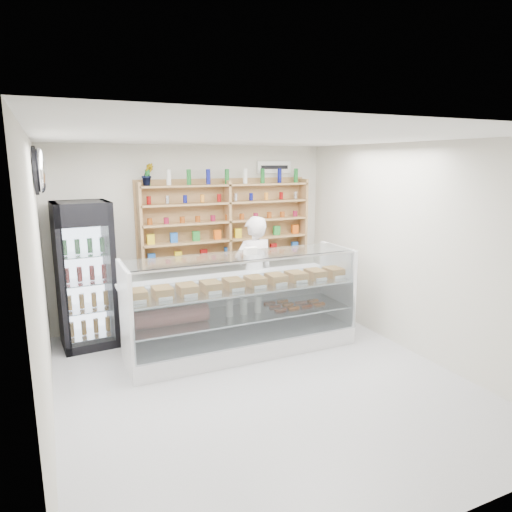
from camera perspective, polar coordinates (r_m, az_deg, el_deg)
name	(u,v)px	position (r m, az deg, el deg)	size (l,w,h in m)	color
room	(261,266)	(5.12, 0.65, -1.25)	(5.00, 5.00, 5.00)	#AFB0B4
display_counter	(242,325)	(6.29, -1.78, -8.56)	(3.10, 0.93, 1.35)	white
shop_worker	(254,274)	(6.93, -0.25, -2.21)	(0.64, 0.42, 1.75)	silver
drinks_cooler	(85,275)	(6.73, -20.56, -2.19)	(0.78, 0.76, 2.02)	black
wall_shelving	(228,221)	(7.40, -3.57, 4.33)	(2.84, 0.28, 1.33)	#A77C4E
potted_plant	(148,174)	(6.99, -13.40, 9.88)	(0.18, 0.15, 0.33)	#1E6626
security_mirror	(40,171)	(5.71, -25.38, 9.62)	(0.15, 0.50, 0.50)	silver
wall_sign	(274,167)	(7.82, 2.27, 11.03)	(0.62, 0.03, 0.20)	white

